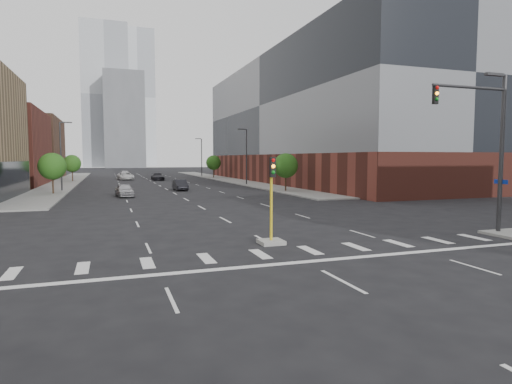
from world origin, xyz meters
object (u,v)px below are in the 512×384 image
median_traffic_signal (271,225)px  car_near_left (124,190)px  car_deep_right (158,177)px  mast_arm_signal (490,135)px  car_far_left (126,176)px  car_mid_right (180,185)px  car_distant (125,174)px

median_traffic_signal → car_near_left: 30.97m
median_traffic_signal → car_near_left: median_traffic_signal is taller
car_near_left → car_deep_right: car_deep_right is taller
mast_arm_signal → car_far_left: mast_arm_signal is taller
car_deep_right → median_traffic_signal: bearing=-93.1°
car_near_left → car_deep_right: (7.54, 35.74, 0.01)m
median_traffic_signal → car_mid_right: bearing=87.7°
median_traffic_signal → car_far_left: 70.08m
car_near_left → car_far_left: bearing=81.7°
mast_arm_signal → car_near_left: bearing=120.4°
car_mid_right → car_distant: size_ratio=0.90×
car_deep_right → car_distant: size_ratio=1.04×
mast_arm_signal → car_mid_right: (-11.11, 39.63, -4.91)m
car_near_left → median_traffic_signal: bearing=-84.7°
median_traffic_signal → car_near_left: (-6.04, 30.37, -0.23)m
median_traffic_signal → car_near_left: bearing=101.3°
car_near_left → car_mid_right: 10.84m
car_mid_right → mast_arm_signal: bearing=-74.8°
median_traffic_signal → car_deep_right: bearing=88.7°
car_mid_right → car_distant: 42.93m
mast_arm_signal → car_distant: (-16.76, 82.18, -4.80)m
mast_arm_signal → car_near_left: 37.23m
car_distant → mast_arm_signal: bearing=-85.5°
car_mid_right → car_deep_right: bearing=89.5°
car_mid_right → median_traffic_signal: bearing=-92.8°
car_mid_right → car_distant: car_distant is taller
car_mid_right → car_distant: (-5.64, 42.55, 0.11)m
car_near_left → car_mid_right: bearing=39.9°
mast_arm_signal → car_deep_right: size_ratio=1.75×
car_mid_right → car_far_left: bearing=100.0°
median_traffic_signal → car_far_left: (-4.42, 69.94, -0.17)m
car_near_left → car_far_left: (1.62, 39.57, 0.05)m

